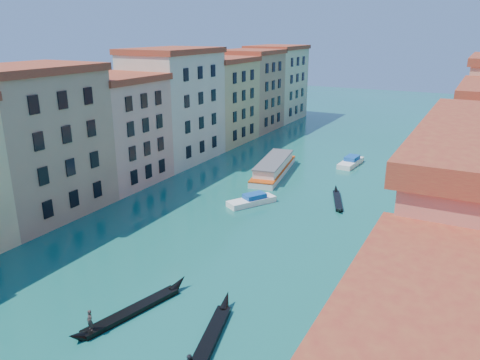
# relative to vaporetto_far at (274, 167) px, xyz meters

# --- Properties ---
(left_bank_palazzos) EXTENTS (12.80, 128.40, 21.00)m
(left_bank_palazzos) POSITION_rel_vaporetto_far_xyz_m (-20.90, -6.24, 8.50)
(left_bank_palazzos) COLOR tan
(left_bank_palazzos) RESTS_ON ground
(quay) EXTENTS (4.00, 140.00, 1.00)m
(quay) POSITION_rel_vaporetto_far_xyz_m (27.10, -5.92, -0.70)
(quay) COLOR #A7A087
(quay) RESTS_ON ground
(mooring_poles_right) EXTENTS (1.44, 54.24, 3.20)m
(mooring_poles_right) POSITION_rel_vaporetto_far_xyz_m (24.20, -42.12, 0.10)
(mooring_poles_right) COLOR #53341C
(mooring_poles_right) RESTS_ON ground
(vaporetto_far) EXTENTS (7.19, 18.41, 2.67)m
(vaporetto_far) POSITION_rel_vaporetto_far_xyz_m (0.00, 0.00, 0.00)
(vaporetto_far) COLOR silver
(vaporetto_far) RESTS_ON ground
(gondola_fore) EXTENTS (4.11, 12.77, 2.58)m
(gondola_fore) POSITION_rel_vaporetto_far_xyz_m (6.01, -44.73, -0.77)
(gondola_fore) COLOR black
(gondola_fore) RESTS_ON ground
(gondola_right) EXTENTS (4.30, 13.06, 2.64)m
(gondola_right) POSITION_rel_vaporetto_far_xyz_m (14.45, -45.68, -0.70)
(gondola_right) COLOR black
(gondola_right) RESTS_ON ground
(gondola_far) EXTENTS (4.39, 10.25, 1.51)m
(gondola_far) POSITION_rel_vaporetto_far_xyz_m (13.97, -8.24, -0.90)
(gondola_far) COLOR black
(gondola_far) RESTS_ON ground
(motorboat_mid) EXTENTS (5.68, 7.49, 1.52)m
(motorboat_mid) POSITION_rel_vaporetto_far_xyz_m (3.28, -15.08, -0.61)
(motorboat_mid) COLOR white
(motorboat_mid) RESTS_ON ground
(motorboat_far) EXTENTS (3.11, 8.08, 1.64)m
(motorboat_far) POSITION_rel_vaporetto_far_xyz_m (10.54, 11.81, -0.57)
(motorboat_far) COLOR white
(motorboat_far) RESTS_ON ground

